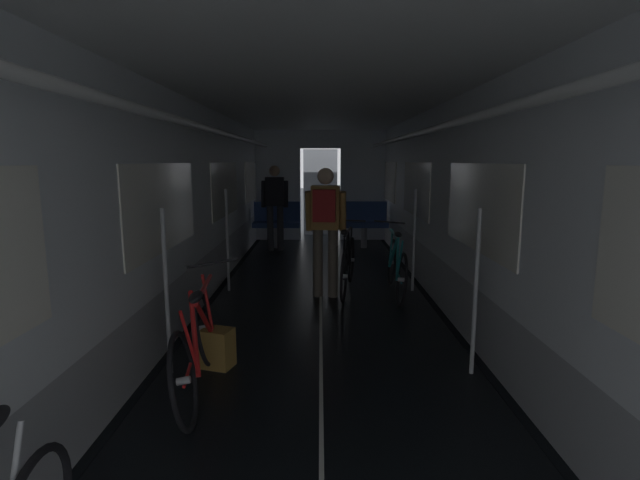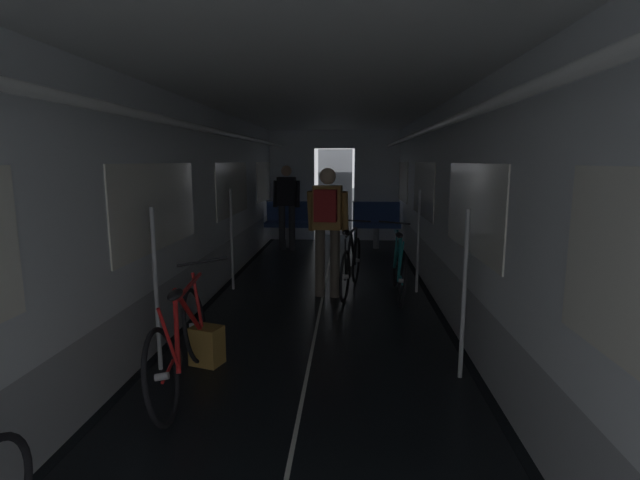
{
  "view_description": "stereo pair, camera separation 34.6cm",
  "coord_description": "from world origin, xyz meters",
  "px_view_note": "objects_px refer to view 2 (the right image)",
  "views": [
    {
      "loc": [
        -0.01,
        -1.68,
        1.77
      ],
      "look_at": [
        0.0,
        3.84,
        0.85
      ],
      "focal_mm": 26.7,
      "sensor_mm": 36.0,
      "label": 1
    },
    {
      "loc": [
        0.34,
        -1.67,
        1.77
      ],
      "look_at": [
        0.0,
        3.84,
        0.85
      ],
      "focal_mm": 26.7,
      "sensor_mm": 36.0,
      "label": 2
    }
  ],
  "objects_px": {
    "backpack_on_floor": "(207,345)",
    "bicycle_black_in_aisle": "(351,264)",
    "bench_seat_far_left": "(289,220)",
    "person_cyclist_aisle": "(327,221)",
    "person_standing_near_bench": "(287,202)",
    "bicycle_teal": "(399,268)",
    "bicycle_red": "(181,342)",
    "bench_seat_far_right": "(376,220)"
  },
  "relations": [
    {
      "from": "backpack_on_floor",
      "to": "bicycle_black_in_aisle",
      "type": "bearing_deg",
      "value": 62.44
    },
    {
      "from": "backpack_on_floor",
      "to": "bench_seat_far_left",
      "type": "bearing_deg",
      "value": 90.03
    },
    {
      "from": "person_cyclist_aisle",
      "to": "backpack_on_floor",
      "type": "xyz_separation_m",
      "value": [
        -0.96,
        -2.17,
        -0.85
      ]
    },
    {
      "from": "person_standing_near_bench",
      "to": "backpack_on_floor",
      "type": "height_order",
      "value": "person_standing_near_bench"
    },
    {
      "from": "bicycle_teal",
      "to": "bicycle_black_in_aisle",
      "type": "xyz_separation_m",
      "value": [
        -0.63,
        0.17,
        0.0
      ]
    },
    {
      "from": "bicycle_red",
      "to": "bicycle_black_in_aisle",
      "type": "xyz_separation_m",
      "value": [
        1.33,
        2.89,
        0.0
      ]
    },
    {
      "from": "bicycle_red",
      "to": "bicycle_teal",
      "type": "height_order",
      "value": "bicycle_red"
    },
    {
      "from": "bicycle_teal",
      "to": "bicycle_black_in_aisle",
      "type": "height_order",
      "value": "bicycle_teal"
    },
    {
      "from": "bicycle_red",
      "to": "bench_seat_far_left",
      "type": "bearing_deg",
      "value": 89.49
    },
    {
      "from": "bicycle_teal",
      "to": "person_standing_near_bench",
      "type": "distance_m",
      "value": 3.77
    },
    {
      "from": "bicycle_red",
      "to": "person_cyclist_aisle",
      "type": "distance_m",
      "value": 2.88
    },
    {
      "from": "bench_seat_far_left",
      "to": "person_standing_near_bench",
      "type": "relative_size",
      "value": 0.58
    },
    {
      "from": "bench_seat_far_right",
      "to": "backpack_on_floor",
      "type": "height_order",
      "value": "bench_seat_far_right"
    },
    {
      "from": "bench_seat_far_left",
      "to": "bicycle_teal",
      "type": "xyz_separation_m",
      "value": [
        1.91,
        -3.58,
        -0.18
      ]
    },
    {
      "from": "bench_seat_far_right",
      "to": "bicycle_red",
      "type": "bearing_deg",
      "value": -106.43
    },
    {
      "from": "bicycle_black_in_aisle",
      "to": "person_cyclist_aisle",
      "type": "bearing_deg",
      "value": -139.15
    },
    {
      "from": "person_cyclist_aisle",
      "to": "person_standing_near_bench",
      "type": "distance_m",
      "value": 3.44
    },
    {
      "from": "bench_seat_far_left",
      "to": "backpack_on_floor",
      "type": "xyz_separation_m",
      "value": [
        0.0,
        -5.84,
        -0.4
      ]
    },
    {
      "from": "person_cyclist_aisle",
      "to": "bench_seat_far_right",
      "type": "bearing_deg",
      "value": 77.16
    },
    {
      "from": "bicycle_teal",
      "to": "backpack_on_floor",
      "type": "height_order",
      "value": "bicycle_teal"
    },
    {
      "from": "bench_seat_far_left",
      "to": "bicycle_teal",
      "type": "height_order",
      "value": "bench_seat_far_left"
    },
    {
      "from": "bench_seat_far_right",
      "to": "bicycle_black_in_aisle",
      "type": "height_order",
      "value": "bench_seat_far_right"
    },
    {
      "from": "bench_seat_far_left",
      "to": "bicycle_black_in_aisle",
      "type": "bearing_deg",
      "value": -69.49
    },
    {
      "from": "bench_seat_far_right",
      "to": "bench_seat_far_left",
      "type": "bearing_deg",
      "value": 180.0
    },
    {
      "from": "bicycle_red",
      "to": "bicycle_black_in_aisle",
      "type": "bearing_deg",
      "value": 65.28
    },
    {
      "from": "person_standing_near_bench",
      "to": "bench_seat_far_left",
      "type": "bearing_deg",
      "value": 90.41
    },
    {
      "from": "bench_seat_far_right",
      "to": "person_cyclist_aisle",
      "type": "bearing_deg",
      "value": -102.84
    },
    {
      "from": "bench_seat_far_right",
      "to": "person_cyclist_aisle",
      "type": "height_order",
      "value": "person_cyclist_aisle"
    },
    {
      "from": "bench_seat_far_left",
      "to": "backpack_on_floor",
      "type": "relative_size",
      "value": 2.89
    },
    {
      "from": "bench_seat_far_left",
      "to": "backpack_on_floor",
      "type": "bearing_deg",
      "value": -89.97
    },
    {
      "from": "bicycle_teal",
      "to": "backpack_on_floor",
      "type": "xyz_separation_m",
      "value": [
        -1.91,
        -2.26,
        -0.21
      ]
    },
    {
      "from": "bench_seat_far_left",
      "to": "bicycle_black_in_aisle",
      "type": "height_order",
      "value": "bench_seat_far_left"
    },
    {
      "from": "bicycle_red",
      "to": "bicycle_teal",
      "type": "relative_size",
      "value": 1.0
    },
    {
      "from": "person_standing_near_bench",
      "to": "backpack_on_floor",
      "type": "bearing_deg",
      "value": -90.0
    },
    {
      "from": "person_cyclist_aisle",
      "to": "person_standing_near_bench",
      "type": "relative_size",
      "value": 1.0
    },
    {
      "from": "bench_seat_far_left",
      "to": "bench_seat_far_right",
      "type": "height_order",
      "value": "same"
    },
    {
      "from": "person_cyclist_aisle",
      "to": "bicycle_black_in_aisle",
      "type": "height_order",
      "value": "person_cyclist_aisle"
    },
    {
      "from": "bench_seat_far_right",
      "to": "backpack_on_floor",
      "type": "xyz_separation_m",
      "value": [
        -1.8,
        -5.84,
        -0.4
      ]
    },
    {
      "from": "bicycle_black_in_aisle",
      "to": "backpack_on_floor",
      "type": "distance_m",
      "value": 2.76
    },
    {
      "from": "bicycle_teal",
      "to": "bicycle_red",
      "type": "bearing_deg",
      "value": -125.88
    },
    {
      "from": "bench_seat_far_left",
      "to": "person_standing_near_bench",
      "type": "distance_m",
      "value": 0.55
    },
    {
      "from": "bicycle_red",
      "to": "backpack_on_floor",
      "type": "height_order",
      "value": "bicycle_red"
    }
  ]
}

